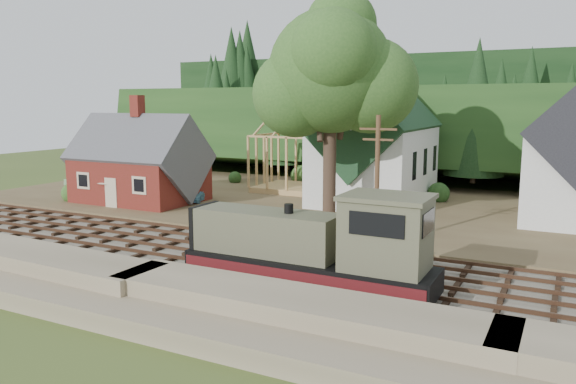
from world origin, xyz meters
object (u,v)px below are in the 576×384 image
at_px(car_blue, 197,193).
at_px(patio_set, 110,181).
at_px(car_green, 81,182).
at_px(locomotive, 317,249).

height_order(car_blue, patio_set, patio_set).
xyz_separation_m(car_green, patio_set, (9.36, -5.42, 1.40)).
height_order(car_blue, car_green, car_blue).
xyz_separation_m(car_blue, patio_set, (-5.16, -4.83, 1.32)).
height_order(car_green, patio_set, patio_set).
distance_m(car_blue, car_green, 14.54).
bearing_deg(locomotive, patio_set, 154.44).
bearing_deg(car_green, patio_set, -116.46).
bearing_deg(car_blue, car_green, 164.87).
relative_size(car_blue, car_green, 1.10).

